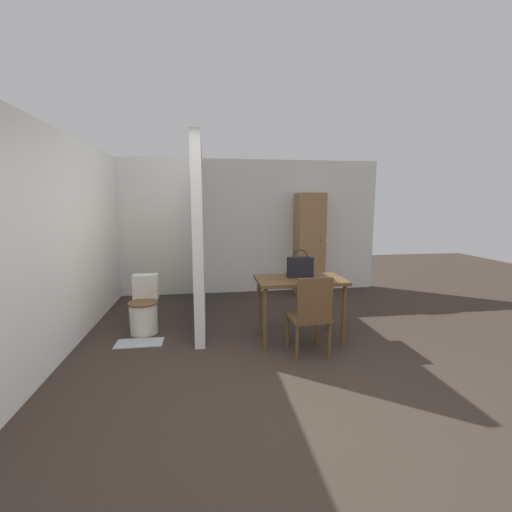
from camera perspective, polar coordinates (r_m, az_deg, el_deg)
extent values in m
plane|color=#382D26|center=(3.10, 5.00, -24.41)|extent=(16.00, 16.00, 0.00)
cube|color=white|center=(6.52, -2.89, 4.84)|extent=(5.38, 0.12, 2.50)
cube|color=white|center=(4.78, -28.32, 2.37)|extent=(0.12, 4.89, 2.50)
cube|color=white|center=(5.15, -9.42, 3.69)|extent=(0.12, 2.56, 2.50)
cube|color=brown|center=(4.24, 7.38, -3.99)|extent=(1.07, 0.62, 0.04)
cylinder|color=brown|center=(4.01, 1.57, -10.51)|extent=(0.05, 0.05, 0.75)
cylinder|color=brown|center=(4.27, 14.45, -9.58)|extent=(0.05, 0.05, 0.75)
cylinder|color=brown|center=(4.47, 0.46, -8.43)|extent=(0.05, 0.05, 0.75)
cylinder|color=brown|center=(4.71, 12.10, -7.75)|extent=(0.05, 0.05, 0.75)
cube|color=brown|center=(3.98, 8.69, -10.01)|extent=(0.45, 0.45, 0.04)
cube|color=brown|center=(3.73, 9.81, -7.23)|extent=(0.39, 0.04, 0.48)
cylinder|color=brown|center=(4.17, 5.27, -12.26)|extent=(0.04, 0.04, 0.40)
cylinder|color=brown|center=(4.28, 10.20, -11.80)|extent=(0.04, 0.04, 0.40)
cylinder|color=brown|center=(3.84, 6.83, -14.21)|extent=(0.04, 0.04, 0.40)
cylinder|color=brown|center=(3.96, 12.16, -13.61)|extent=(0.04, 0.04, 0.40)
cylinder|color=silver|center=(4.80, -18.20, -9.86)|extent=(0.36, 0.36, 0.40)
cylinder|color=brown|center=(4.74, -18.32, -7.44)|extent=(0.38, 0.38, 0.02)
cube|color=silver|center=(4.94, -17.92, -4.89)|extent=(0.33, 0.18, 0.34)
cube|color=black|center=(4.29, 7.36, -1.86)|extent=(0.32, 0.11, 0.25)
torus|color=black|center=(4.26, 7.40, -0.19)|extent=(0.19, 0.01, 0.19)
cube|color=#997047|center=(6.50, 8.85, 2.01)|extent=(0.50, 0.46, 1.89)
sphere|color=black|center=(6.30, 10.71, 2.62)|extent=(0.02, 0.02, 0.02)
cube|color=#B2BCC6|center=(4.54, -18.84, -13.55)|extent=(0.56, 0.28, 0.01)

